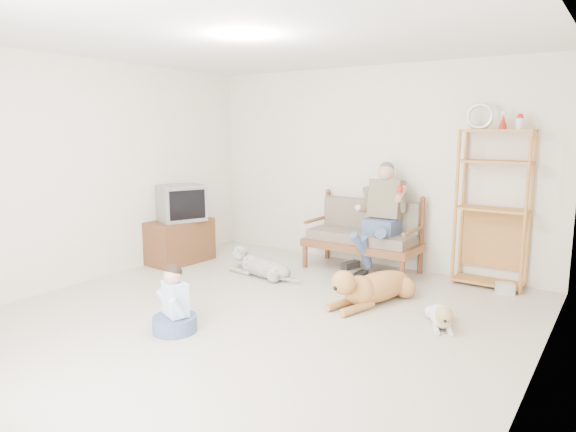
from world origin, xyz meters
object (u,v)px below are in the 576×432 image
Objects in this scene: loveseat at (364,234)px; tv_stand at (180,241)px; etagere at (492,207)px; golden_retriever at (371,287)px.

loveseat reaches higher than tv_stand.
etagere is (1.57, 0.16, 0.47)m from loveseat.
etagere is 1.52× the size of golden_retriever.
loveseat is 0.70× the size of etagere.
etagere reaches higher than tv_stand.
tv_stand is at bearing -161.93° from etagere.
etagere is 2.33× the size of tv_stand.
golden_retriever is (-0.89, -1.36, -0.78)m from etagere.
golden_retriever is at bearing -123.36° from etagere.
loveseat is at bearing 135.32° from golden_retriever.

